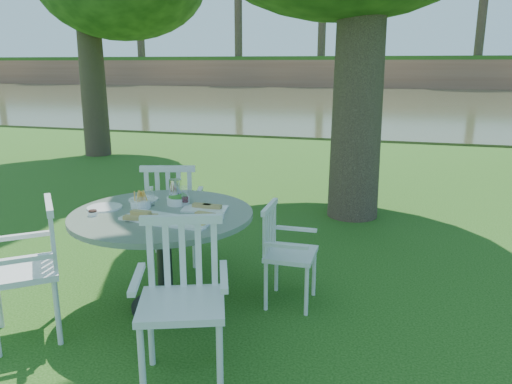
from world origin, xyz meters
TOP-DOWN VIEW (x-y plane):
  - ground at (0.00, 0.00)m, footprint 140.00×140.00m
  - table at (-0.57, -0.45)m, footprint 1.41×1.41m
  - chair_ne at (0.30, -0.09)m, footprint 0.39×0.42m
  - chair_nw at (-0.91, 0.40)m, footprint 0.62×0.60m
  - chair_sw at (-1.26, -1.06)m, footprint 0.68×0.68m
  - chair_se at (-0.07, -1.22)m, footprint 0.65×0.63m
  - tableware at (-0.59, -0.38)m, footprint 1.15×0.74m
  - river at (0.00, 23.00)m, footprint 100.00×28.00m

SIDE VIEW (x-z plane):
  - ground at x=0.00m, z-range 0.00..0.00m
  - river at x=0.00m, z-range -0.06..0.06m
  - chair_ne at x=0.30m, z-range 0.07..0.90m
  - chair_sw at x=-1.26m, z-range 0.09..1.07m
  - chair_nw at x=-0.91m, z-range 0.09..1.10m
  - chair_se at x=-0.07m, z-range 0.09..1.10m
  - table at x=-0.57m, z-range 0.25..1.06m
  - tableware at x=-0.59m, z-range 0.74..0.95m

